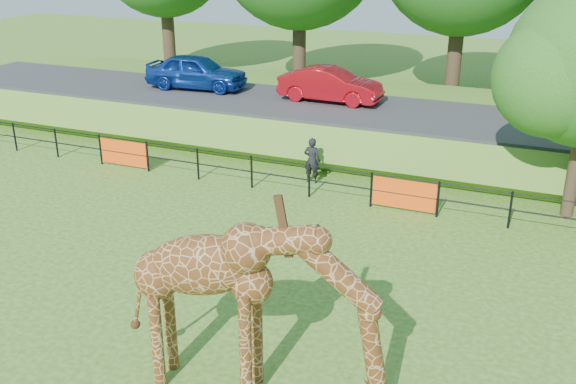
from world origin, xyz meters
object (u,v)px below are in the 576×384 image
object	(u,v)px
giraffe	(259,310)
car_red	(330,85)
visitor	(312,160)
car_blue	(197,72)

from	to	relation	value
giraffe	car_red	size ratio (longest dim) A/B	1.16
car_red	visitor	distance (m)	5.66
car_blue	giraffe	bearing A→B (deg)	-151.12
giraffe	visitor	bearing A→B (deg)	98.10
visitor	giraffe	bearing A→B (deg)	102.80
car_red	visitor	world-z (taller)	car_red
car_blue	car_red	world-z (taller)	car_blue
giraffe	visitor	world-z (taller)	giraffe
giraffe	visitor	xyz separation A→B (m)	(-2.95, 10.29, -0.95)
car_blue	visitor	size ratio (longest dim) A/B	2.87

